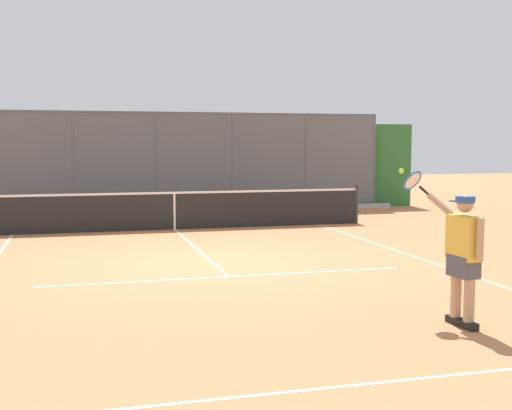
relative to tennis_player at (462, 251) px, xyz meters
name	(u,v)px	position (x,y,z in m)	size (l,w,h in m)	color
ground_plane	(212,262)	(2.04, -5.00, -0.91)	(60.00, 60.00, 0.00)	#C67A4C
court_line_markings	(231,279)	(2.04, -3.42, -0.91)	(7.85, 11.33, 0.01)	white
fence_backdrop	(153,168)	(2.04, -14.47, 0.50)	(17.81, 1.37, 3.16)	#565B60
tennis_net	(174,210)	(2.04, -9.82, -0.42)	(10.09, 0.09, 1.07)	#2D2D2D
tennis_player	(462,251)	(0.00, 0.00, 0.00)	(0.56, 1.31, 1.87)	black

